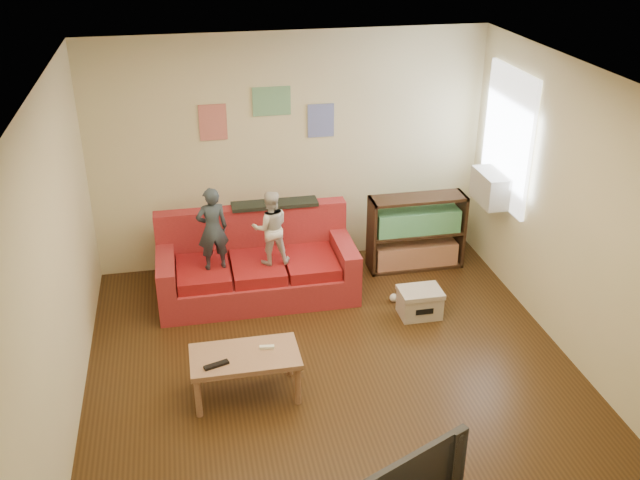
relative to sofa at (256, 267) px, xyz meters
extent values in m
cube|color=#402711|center=(0.52, -1.76, -0.32)|extent=(4.50, 5.00, 0.01)
cube|color=white|center=(0.52, -1.76, 2.39)|extent=(4.50, 5.00, 0.01)
cube|color=beige|center=(0.52, 0.75, 1.04)|extent=(4.50, 0.01, 2.70)
cube|color=beige|center=(0.52, -4.26, 1.04)|extent=(4.50, 0.01, 2.70)
cube|color=beige|center=(-1.74, -1.76, 1.04)|extent=(0.01, 5.00, 2.70)
cube|color=beige|center=(2.77, -1.76, 1.04)|extent=(0.01, 5.00, 2.70)
cube|color=#A8282C|center=(0.00, -0.07, -0.15)|extent=(2.12, 0.95, 0.32)
cube|color=#A8282C|center=(0.00, 0.31, 0.30)|extent=(2.12, 0.19, 0.58)
cube|color=#A8282C|center=(-0.96, -0.07, 0.14)|extent=(0.19, 0.95, 0.26)
cube|color=#A8282C|center=(0.96, -0.07, 0.14)|extent=(0.19, 0.95, 0.26)
cube|color=maroon|center=(-0.58, -0.15, 0.07)|extent=(0.55, 0.72, 0.13)
cube|color=maroon|center=(0.00, -0.15, 0.07)|extent=(0.55, 0.72, 0.13)
cube|color=maroon|center=(0.58, -0.15, 0.07)|extent=(0.55, 0.72, 0.13)
cube|color=black|center=(0.26, 0.31, 0.60)|extent=(0.95, 0.23, 0.04)
imported|color=#2C3741|center=(-0.45, -0.17, 0.58)|extent=(0.36, 0.27, 0.90)
imported|color=silver|center=(0.15, -0.17, 0.54)|extent=(0.40, 0.31, 0.81)
cube|color=#AC7C5C|center=(-0.31, -1.77, 0.09)|extent=(0.94, 0.52, 0.05)
cylinder|color=#AC7C5C|center=(-0.73, -1.99, -0.12)|extent=(0.06, 0.06, 0.38)
cylinder|color=#AC7C5C|center=(0.11, -1.99, -0.12)|extent=(0.06, 0.06, 0.38)
cylinder|color=#AC7C5C|center=(-0.73, -1.56, -0.12)|extent=(0.06, 0.06, 0.38)
cylinder|color=#AC7C5C|center=(0.11, -1.56, -0.12)|extent=(0.06, 0.06, 0.38)
cube|color=black|center=(-0.56, -1.89, 0.12)|extent=(0.22, 0.12, 0.02)
cube|color=white|center=(-0.11, -1.72, 0.13)|extent=(0.13, 0.05, 0.03)
cube|color=#311F12|center=(1.36, 0.23, 0.13)|extent=(0.03, 0.33, 0.89)
cube|color=#311F12|center=(2.44, 0.23, 0.13)|extent=(0.03, 0.33, 0.89)
cube|color=#311F12|center=(1.90, 0.23, -0.30)|extent=(1.11, 0.33, 0.03)
cube|color=#311F12|center=(1.90, 0.23, 0.56)|extent=(1.11, 0.33, 0.03)
cube|color=#311F12|center=(1.90, 0.23, 0.13)|extent=(1.04, 0.33, 0.03)
cube|color=brown|center=(1.90, 0.23, -0.15)|extent=(0.98, 0.28, 0.27)
cube|color=#3F8C57|center=(1.90, 0.23, 0.28)|extent=(0.98, 0.28, 0.27)
cube|color=white|center=(2.74, -0.11, 1.33)|extent=(0.04, 1.08, 1.48)
cube|color=#B7B2A3|center=(2.62, -0.11, 0.77)|extent=(0.28, 0.55, 0.35)
cube|color=#D87266|center=(-0.33, 0.73, 1.44)|extent=(0.30, 0.01, 0.40)
cube|color=#72B27F|center=(0.32, 0.73, 1.64)|extent=(0.42, 0.01, 0.32)
cube|color=#727FCC|center=(0.87, 0.73, 1.39)|extent=(0.30, 0.01, 0.38)
cube|color=beige|center=(1.61, -0.82, -0.19)|extent=(0.42, 0.31, 0.25)
cube|color=beige|center=(1.61, -0.82, -0.04)|extent=(0.44, 0.33, 0.05)
cube|color=black|center=(1.61, -0.98, -0.18)|extent=(0.19, 0.00, 0.06)
sphere|color=silver|center=(1.43, -0.51, -0.27)|extent=(0.12, 0.12, 0.09)
camera|label=1|loc=(-0.68, -6.88, 3.70)|focal=40.00mm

